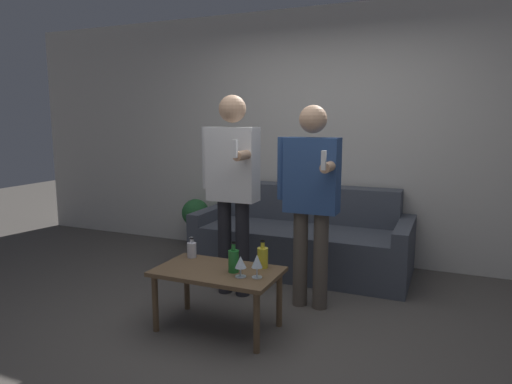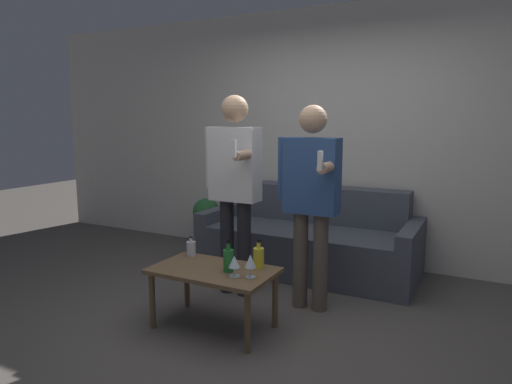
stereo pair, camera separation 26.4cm
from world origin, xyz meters
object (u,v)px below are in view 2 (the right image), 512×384
at_px(person_standing_left, 234,179).
at_px(bottle_orange, 259,257).
at_px(couch, 310,241).
at_px(person_standing_right, 311,192).
at_px(coffee_table, 213,276).

bearing_deg(person_standing_left, bottle_orange, -45.28).
height_order(couch, person_standing_right, person_standing_right).
relative_size(couch, bottle_orange, 10.48).
relative_size(bottle_orange, person_standing_left, 0.12).
bearing_deg(couch, person_standing_left, -111.22).
distance_m(coffee_table, person_standing_left, 0.94).
height_order(bottle_orange, person_standing_right, person_standing_right).
bearing_deg(person_standing_left, couch, 68.78).
bearing_deg(couch, person_standing_right, -69.47).
bearing_deg(person_standing_right, coffee_table, -127.13).
relative_size(coffee_table, bottle_orange, 4.40).
xyz_separation_m(coffee_table, person_standing_left, (-0.20, 0.66, 0.63)).
bearing_deg(person_standing_left, person_standing_right, -0.42).
bearing_deg(person_standing_right, bottle_orange, -114.07).
xyz_separation_m(person_standing_left, person_standing_right, (0.70, -0.01, -0.06)).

